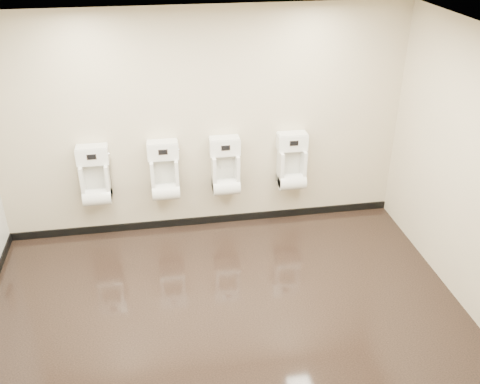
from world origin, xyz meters
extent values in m
cube|color=black|center=(0.00, 0.00, 0.00)|extent=(5.00, 3.50, 0.00)
cube|color=silver|center=(0.00, 0.00, 2.80)|extent=(5.00, 3.50, 0.00)
cube|color=#C4B592|center=(0.00, 1.75, 1.40)|extent=(5.00, 0.02, 2.80)
cube|color=#C4B592|center=(0.00, -1.75, 1.40)|extent=(5.00, 0.02, 2.80)
cube|color=#C4B592|center=(2.50, 0.00, 1.40)|extent=(0.02, 3.50, 2.80)
cube|color=black|center=(0.00, 1.74, 0.05)|extent=(5.00, 0.02, 0.10)
cube|color=silver|center=(-1.34, 1.63, 0.79)|extent=(0.34, 0.24, 0.48)
cube|color=silver|center=(-1.34, 1.71, 0.83)|extent=(0.25, 0.01, 0.36)
cylinder|color=silver|center=(-1.34, 1.56, 0.62)|extent=(0.34, 0.21, 0.21)
cube|color=silver|center=(-1.34, 1.66, 1.13)|extent=(0.37, 0.18, 0.21)
cube|color=black|center=(-1.34, 1.57, 1.15)|extent=(0.09, 0.01, 0.05)
cube|color=silver|center=(-1.34, 1.57, 1.15)|extent=(0.11, 0.01, 0.07)
cylinder|color=silver|center=(-1.14, 1.66, 1.13)|extent=(0.01, 0.03, 0.03)
cube|color=silver|center=(-0.51, 1.63, 0.79)|extent=(0.34, 0.24, 0.48)
cube|color=silver|center=(-0.51, 1.71, 0.83)|extent=(0.25, 0.01, 0.36)
cylinder|color=silver|center=(-0.51, 1.56, 0.62)|extent=(0.34, 0.21, 0.21)
cube|color=silver|center=(-0.51, 1.66, 1.13)|extent=(0.37, 0.18, 0.21)
cube|color=black|center=(-0.51, 1.57, 1.15)|extent=(0.09, 0.01, 0.05)
cube|color=silver|center=(-0.51, 1.57, 1.15)|extent=(0.11, 0.01, 0.07)
cylinder|color=silver|center=(-0.31, 1.66, 1.13)|extent=(0.01, 0.03, 0.03)
cube|color=silver|center=(0.25, 1.63, 0.79)|extent=(0.34, 0.24, 0.48)
cube|color=silver|center=(0.25, 1.71, 0.83)|extent=(0.25, 0.01, 0.36)
cylinder|color=silver|center=(0.25, 1.56, 0.62)|extent=(0.34, 0.21, 0.21)
cube|color=silver|center=(0.25, 1.66, 1.13)|extent=(0.37, 0.18, 0.21)
cube|color=black|center=(0.25, 1.57, 1.15)|extent=(0.09, 0.01, 0.05)
cube|color=silver|center=(0.25, 1.57, 1.15)|extent=(0.11, 0.01, 0.07)
cylinder|color=silver|center=(0.44, 1.66, 1.13)|extent=(0.01, 0.03, 0.03)
cube|color=silver|center=(1.10, 1.63, 0.79)|extent=(0.34, 0.24, 0.48)
cube|color=silver|center=(1.10, 1.71, 0.83)|extent=(0.25, 0.01, 0.36)
cylinder|color=silver|center=(1.10, 1.56, 0.62)|extent=(0.34, 0.21, 0.21)
cube|color=silver|center=(1.10, 1.66, 1.13)|extent=(0.37, 0.18, 0.21)
cube|color=black|center=(1.10, 1.57, 1.15)|extent=(0.09, 0.01, 0.05)
cube|color=silver|center=(1.10, 1.57, 1.15)|extent=(0.11, 0.01, 0.07)
cylinder|color=silver|center=(1.29, 1.66, 1.13)|extent=(0.01, 0.03, 0.03)
camera|label=1|loc=(-0.56, -4.31, 3.79)|focal=40.00mm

